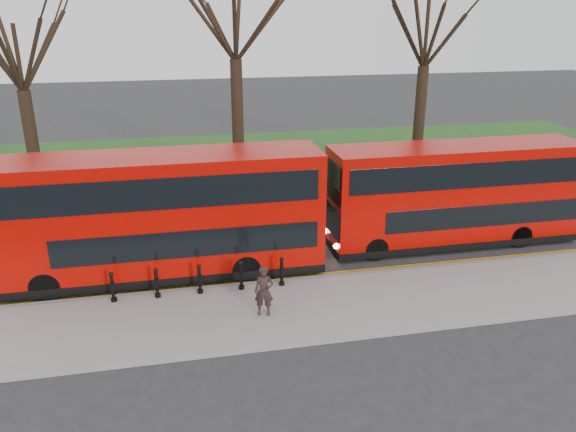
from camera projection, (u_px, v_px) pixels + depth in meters
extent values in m
plane|color=#28282B|center=(220.00, 277.00, 20.52)|extent=(120.00, 120.00, 0.00)
cube|color=gray|center=(228.00, 317.00, 17.75)|extent=(60.00, 4.00, 0.15)
cube|color=slate|center=(222.00, 288.00, 19.58)|extent=(60.00, 0.25, 0.16)
cube|color=#194517|center=(197.00, 168.00, 34.26)|extent=(60.00, 18.00, 0.06)
cube|color=black|center=(206.00, 206.00, 26.62)|extent=(60.00, 0.90, 0.80)
cube|color=yellow|center=(222.00, 286.00, 19.88)|extent=(60.00, 0.10, 0.01)
cube|color=yellow|center=(221.00, 283.00, 20.06)|extent=(60.00, 0.10, 0.01)
cylinder|color=black|center=(33.00, 149.00, 27.18)|extent=(0.60, 0.60, 5.62)
cylinder|color=black|center=(238.00, 128.00, 28.87)|extent=(0.60, 0.60, 6.84)
cylinder|color=black|center=(419.00, 125.00, 30.87)|extent=(0.60, 0.60, 6.30)
cylinder|color=black|center=(113.00, 288.00, 18.37)|extent=(0.15, 0.15, 1.00)
cylinder|color=black|center=(157.00, 284.00, 18.64)|extent=(0.15, 0.15, 1.00)
cylinder|color=black|center=(200.00, 280.00, 18.91)|extent=(0.15, 0.15, 1.00)
cylinder|color=black|center=(241.00, 276.00, 19.18)|extent=(0.15, 0.15, 1.00)
cylinder|color=black|center=(282.00, 272.00, 19.45)|extent=(0.15, 0.15, 1.00)
cube|color=#AA0702|center=(163.00, 213.00, 19.87)|extent=(11.29, 2.57, 4.16)
cube|color=black|center=(167.00, 267.00, 20.62)|extent=(11.31, 2.59, 0.31)
cube|color=black|center=(189.00, 244.00, 19.10)|extent=(9.03, 0.04, 0.98)
cube|color=black|center=(160.00, 194.00, 18.29)|extent=(10.67, 0.04, 1.08)
cylinder|color=black|center=(45.00, 286.00, 18.75)|extent=(1.03, 0.31, 1.03)
cylinder|color=black|center=(57.00, 258.00, 20.81)|extent=(1.03, 0.31, 1.03)
cylinder|color=black|center=(246.00, 268.00, 20.04)|extent=(1.03, 0.31, 1.03)
cylinder|color=black|center=(238.00, 244.00, 22.11)|extent=(1.03, 0.31, 1.03)
cube|color=#AA0702|center=(455.00, 191.00, 22.78)|extent=(10.36, 2.35, 3.81)
cube|color=black|center=(450.00, 236.00, 23.46)|extent=(10.38, 2.37, 0.28)
cube|color=black|center=(485.00, 216.00, 22.07)|extent=(8.29, 0.04, 0.89)
cube|color=black|center=(473.00, 176.00, 21.33)|extent=(9.79, 0.04, 0.99)
cube|color=black|center=(332.00, 192.00, 21.68)|extent=(0.06, 2.07, 0.52)
cylinder|color=black|center=(376.00, 249.00, 21.75)|extent=(0.94, 0.28, 0.94)
cylinder|color=black|center=(359.00, 229.00, 23.65)|extent=(0.94, 0.28, 0.94)
cylinder|color=black|center=(520.00, 236.00, 22.93)|extent=(0.94, 0.28, 0.94)
cylinder|color=black|center=(493.00, 219.00, 24.83)|extent=(0.94, 0.28, 0.94)
imported|color=black|center=(264.00, 291.00, 17.47)|extent=(0.67, 0.51, 1.64)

